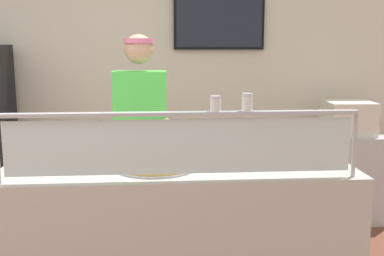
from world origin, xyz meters
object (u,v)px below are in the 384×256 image
pizza_box_stack (348,118)px  parmesan_shaker (215,105)px  worker_figure (141,139)px  pizza_tray (156,165)px  pizza_server (150,162)px  pepper_flake_shaker (247,103)px

pizza_box_stack → parmesan_shaker: bearing=-129.9°
worker_figure → pizza_box_stack: size_ratio=3.84×
parmesan_shaker → worker_figure: 1.06m
pizza_tray → pizza_server: bearing=-153.1°
pizza_server → parmesan_shaker: parmesan_shaker is taller
pizza_server → worker_figure: (-0.07, 0.63, 0.02)m
worker_figure → pepper_flake_shaker: bearing=-55.9°
pizza_tray → pepper_flake_shaker: size_ratio=5.23×
pizza_tray → worker_figure: bearing=100.2°
pizza_tray → pepper_flake_shaker: bearing=-29.7°
pizza_tray → parmesan_shaker: size_ratio=6.06×
pizza_tray → pizza_box_stack: pizza_box_stack is taller
pizza_server → pizza_box_stack: pizza_box_stack is taller
pizza_box_stack → pizza_server: bearing=-140.5°
pepper_flake_shaker → worker_figure: 1.14m
pizza_server → pizza_box_stack: bearing=34.2°
worker_figure → pizza_box_stack: (1.94, 0.91, -0.01)m
pizza_tray → pizza_box_stack: size_ratio=1.11×
parmesan_shaker → pizza_tray: bearing=138.8°
pizza_tray → pepper_flake_shaker: (0.50, -0.28, 0.41)m
pizza_server → pepper_flake_shaker: pepper_flake_shaker is taller
pizza_tray → pepper_flake_shaker: pepper_flake_shaker is taller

